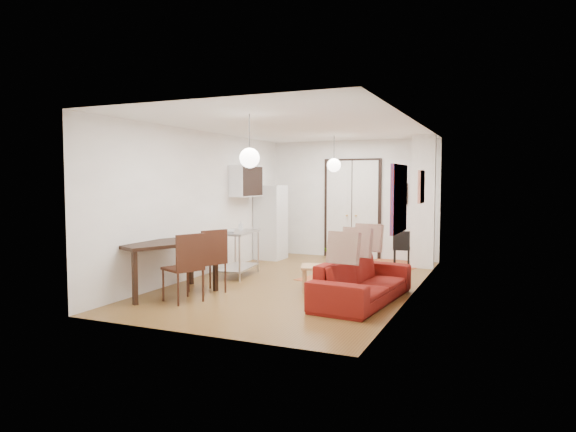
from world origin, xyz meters
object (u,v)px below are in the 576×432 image
at_px(coffee_table, 330,269).
at_px(dining_chair_far, 187,260).
at_px(dining_table, 165,248).
at_px(sofa, 363,281).
at_px(black_side_chair, 402,245).
at_px(kitchen_counter, 237,247).
at_px(fridge, 271,222).
at_px(dining_chair_near, 210,255).

relative_size(coffee_table, dining_chair_far, 1.01).
relative_size(coffee_table, dining_table, 0.60).
bearing_deg(dining_chair_far, sofa, 135.25).
relative_size(dining_chair_far, black_side_chair, 1.36).
distance_m(coffee_table, kitchen_counter, 2.21).
relative_size(fridge, dining_chair_near, 1.64).
bearing_deg(sofa, dining_table, 108.97).
height_order(coffee_table, kitchen_counter, kitchen_counter).
height_order(fridge, dining_table, fridge).
distance_m(coffee_table, dining_table, 2.84).
height_order(sofa, dining_table, dining_table).
bearing_deg(black_side_chair, kitchen_counter, 35.47).
height_order(sofa, dining_chair_near, dining_chair_near).
distance_m(sofa, fridge, 4.74).
xyz_separation_m(dining_chair_far, black_side_chair, (2.54, 4.71, -0.17)).
bearing_deg(dining_chair_near, dining_chair_far, 24.54).
relative_size(coffee_table, dining_chair_near, 1.01).
relative_size(kitchen_counter, black_side_chair, 1.56).
bearing_deg(fridge, dining_chair_near, -79.14).
relative_size(dining_chair_near, dining_chair_far, 1.00).
xyz_separation_m(sofa, fridge, (-3.22, 3.43, 0.56)).
xyz_separation_m(dining_chair_near, dining_chair_far, (0.00, -0.70, 0.00)).
bearing_deg(kitchen_counter, black_side_chair, 35.05).
bearing_deg(black_side_chair, dining_chair_far, 54.12).
xyz_separation_m(sofa, kitchen_counter, (-2.88, 1.12, 0.25)).
relative_size(dining_table, dining_chair_near, 1.68).
xyz_separation_m(dining_table, dining_chair_far, (0.60, -0.24, -0.15)).
distance_m(coffee_table, dining_chair_far, 2.46).
bearing_deg(black_side_chair, dining_chair_near, 50.11).
xyz_separation_m(kitchen_counter, dining_chair_near, (0.25, -1.41, 0.05)).
distance_m(dining_table, dining_chair_far, 0.66).
bearing_deg(kitchen_counter, coffee_table, -22.56).
relative_size(fridge, dining_table, 0.98).
relative_size(sofa, dining_chair_near, 2.12).
distance_m(kitchen_counter, fridge, 2.36).
height_order(fridge, dining_chair_far, fridge).
relative_size(sofa, dining_chair_far, 2.12).
xyz_separation_m(dining_chair_near, black_side_chair, (2.54, 4.01, -0.17)).
bearing_deg(fridge, coffee_table, -47.37).
bearing_deg(coffee_table, dining_chair_far, -140.43).
height_order(coffee_table, fridge, fridge).
bearing_deg(coffee_table, black_side_chair, 78.26).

